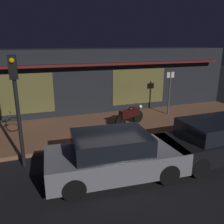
{
  "coord_description": "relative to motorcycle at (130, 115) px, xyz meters",
  "views": [
    {
      "loc": [
        -2.71,
        -7.08,
        3.96
      ],
      "look_at": [
        0.65,
        2.4,
        0.95
      ],
      "focal_mm": 37.64,
      "sensor_mm": 36.0,
      "label": 1
    }
  ],
  "objects": [
    {
      "name": "ground_plane",
      "position": [
        -1.65,
        -2.67,
        -0.65
      ],
      "size": [
        60.0,
        60.0,
        0.0
      ],
      "primitive_type": "plane",
      "color": "black"
    },
    {
      "name": "parked_car_across",
      "position": [
        1.53,
        -3.88,
        0.06
      ],
      "size": [
        4.13,
        1.84,
        1.42
      ],
      "color": "black",
      "rests_on": "ground_plane"
    },
    {
      "name": "bicycle_parked",
      "position": [
        -5.69,
        0.74,
        -0.14
      ],
      "size": [
        1.62,
        0.54,
        0.91
      ],
      "color": "black",
      "rests_on": "sidewalk_slab"
    },
    {
      "name": "sign_post",
      "position": [
        2.66,
        0.87,
        0.86
      ],
      "size": [
        0.44,
        0.09,
        2.4
      ],
      "color": "#47474C",
      "rests_on": "sidewalk_slab"
    },
    {
      "name": "motorcycle",
      "position": [
        0.0,
        0.0,
        0.0
      ],
      "size": [
        1.65,
        0.76,
        0.97
      ],
      "color": "black",
      "rests_on": "sidewalk_slab"
    },
    {
      "name": "parked_car_far",
      "position": [
        -2.19,
        -3.81,
        0.06
      ],
      "size": [
        4.22,
        2.05,
        1.42
      ],
      "color": "black",
      "rests_on": "ground_plane"
    },
    {
      "name": "sidewalk_slab",
      "position": [
        -1.65,
        0.33,
        -0.57
      ],
      "size": [
        18.0,
        4.0,
        0.15
      ],
      "primitive_type": "cube",
      "color": "brown",
      "rests_on": "ground_plane"
    },
    {
      "name": "traffic_light_pole",
      "position": [
        -4.78,
        -2.25,
        1.83
      ],
      "size": [
        0.24,
        0.33,
        3.6
      ],
      "color": "black",
      "rests_on": "ground_plane"
    },
    {
      "name": "storefront_building",
      "position": [
        -1.65,
        3.72,
        1.16
      ],
      "size": [
        18.0,
        3.3,
        3.6
      ],
      "color": "black",
      "rests_on": "ground_plane"
    }
  ]
}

